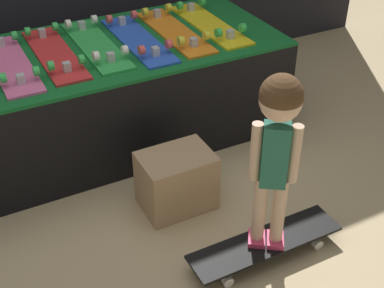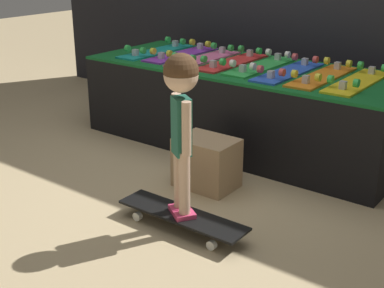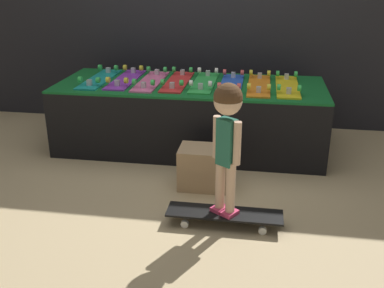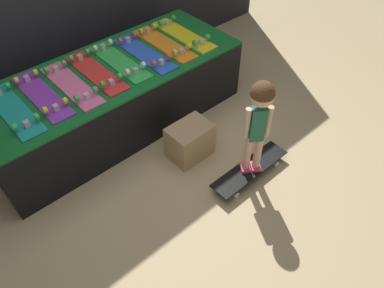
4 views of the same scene
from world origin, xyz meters
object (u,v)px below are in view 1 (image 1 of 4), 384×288
skateboard_red_on_rack (54,53)px  skateboard_blue_on_rack (138,39)px  skateboard_green_on_rack (96,44)px  skateboard_orange_on_rack (174,30)px  skateboard_yellow_on_rack (209,23)px  storage_box (177,181)px  skateboard_pink_on_rack (11,63)px  skateboard_on_floor (265,244)px  child (277,133)px

skateboard_red_on_rack → skateboard_blue_on_rack: 0.50m
skateboard_green_on_rack → skateboard_orange_on_rack: same height
skateboard_orange_on_rack → skateboard_red_on_rack: bearing=178.1°
skateboard_blue_on_rack → skateboard_yellow_on_rack: same height
skateboard_blue_on_rack → storage_box: bearing=-100.0°
skateboard_pink_on_rack → skateboard_green_on_rack: size_ratio=1.00×
skateboard_pink_on_rack → skateboard_yellow_on_rack: same height
skateboard_yellow_on_rack → skateboard_blue_on_rack: bearing=-178.2°
skateboard_pink_on_rack → storage_box: size_ratio=2.06×
skateboard_blue_on_rack → skateboard_green_on_rack: bearing=170.2°
skateboard_pink_on_rack → skateboard_green_on_rack: 0.50m
skateboard_pink_on_rack → skateboard_green_on_rack: bearing=3.5°
skateboard_pink_on_rack → skateboard_blue_on_rack: (0.75, -0.01, 0.00)m
skateboard_red_on_rack → skateboard_orange_on_rack: same height
skateboard_orange_on_rack → skateboard_on_floor: skateboard_orange_on_rack is taller
skateboard_yellow_on_rack → skateboard_on_floor: (-0.43, -1.36, -0.57)m
skateboard_green_on_rack → child: 1.42m
skateboard_green_on_rack → storage_box: size_ratio=2.06×
skateboard_pink_on_rack → skateboard_yellow_on_rack: (1.26, 0.00, 0.00)m
skateboard_pink_on_rack → child: 1.59m
skateboard_green_on_rack → skateboard_yellow_on_rack: 0.75m
skateboard_green_on_rack → child: (0.33, -1.38, 0.08)m
skateboard_yellow_on_rack → storage_box: skateboard_yellow_on_rack is taller
skateboard_red_on_rack → skateboard_green_on_rack: (0.25, 0.01, 0.00)m
skateboard_green_on_rack → skateboard_orange_on_rack: bearing=-3.4°
skateboard_blue_on_rack → child: size_ratio=0.88×
skateboard_yellow_on_rack → child: size_ratio=0.88×
skateboard_red_on_rack → storage_box: (0.36, -0.84, -0.48)m
skateboard_green_on_rack → skateboard_on_floor: bearing=-76.8°
skateboard_pink_on_rack → child: (0.83, -1.35, 0.08)m
skateboard_yellow_on_rack → skateboard_orange_on_rack: bearing=-179.6°
skateboard_on_floor → storage_box: 0.59m
skateboard_yellow_on_rack → storage_box: (-0.64, -0.82, -0.48)m
skateboard_on_floor → child: child is taller
skateboard_red_on_rack → skateboard_blue_on_rack: bearing=-4.4°
skateboard_orange_on_rack → skateboard_yellow_on_rack: (0.25, 0.00, 0.00)m
skateboard_green_on_rack → storage_box: 0.98m
skateboard_yellow_on_rack → skateboard_on_floor: size_ratio=1.00×
skateboard_pink_on_rack → child: child is taller
skateboard_on_floor → skateboard_blue_on_rack: bearing=93.2°
skateboard_red_on_rack → storage_box: size_ratio=2.06×
skateboard_yellow_on_rack → skateboard_red_on_rack: bearing=178.7°
skateboard_orange_on_rack → child: size_ratio=0.88×
child → skateboard_yellow_on_rack: bearing=106.3°
skateboard_orange_on_rack → storage_box: size_ratio=2.06×
skateboard_yellow_on_rack → child: (-0.43, -1.36, 0.08)m
skateboard_orange_on_rack → skateboard_yellow_on_rack: size_ratio=1.00×
skateboard_on_floor → storage_box: bearing=111.9°
skateboard_orange_on_rack → skateboard_pink_on_rack: bearing=-179.9°
skateboard_orange_on_rack → storage_box: 1.02m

